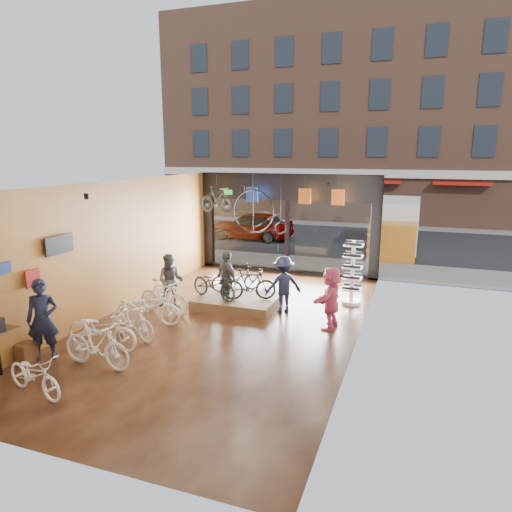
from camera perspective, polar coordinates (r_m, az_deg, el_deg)
The scene contains 35 objects.
ground_plane at distance 12.59m, azimuth -3.74°, elevation -8.59°, with size 7.00×12.00×0.04m, color black.
ceiling at distance 11.75m, azimuth -4.02°, elevation 9.14°, with size 7.00×12.00×0.04m, color black.
wall_left at distance 13.78m, azimuth -17.43°, elevation 1.06°, with size 0.04×12.00×3.80m, color #AA6F2B.
wall_right at distance 11.13m, azimuth 13.00°, elevation -1.38°, with size 0.04×12.00×3.80m, color beige.
wall_back at distance 7.17m, azimuth -23.67°, elevation -10.11°, with size 7.00×0.04×3.80m, color beige.
storefront at distance 17.59m, azimuth 3.93°, elevation 4.05°, with size 7.00×0.26×3.80m, color black, non-canonical shape.
exit_sign at distance 18.14m, azimuth -3.50°, elevation 7.97°, with size 0.35×0.06×0.18m, color #198C26.
street_road at distance 26.57m, azimuth 9.16°, elevation 2.70°, with size 30.00×18.00×0.02m, color black.
sidewalk_near at distance 19.09m, azimuth 4.83°, elevation -0.91°, with size 30.00×2.40×0.12m, color slate.
sidewalk_far at distance 30.45m, azimuth 10.57°, elevation 4.05°, with size 30.00×2.00×0.12m, color slate.
opposite_building at distance 32.68m, azimuth 11.82°, elevation 16.79°, with size 26.00×5.00×14.00m, color brown.
street_car at distance 24.53m, azimuth -0.56°, elevation 3.84°, with size 1.78×4.43×1.51m, color gray.
box_truck at distance 22.02m, azimuth 16.98°, elevation 3.42°, with size 2.02×6.07×2.39m, color silver, non-canonical shape.
floor_bike_0 at distance 9.96m, azimuth -25.96°, elevation -13.19°, with size 0.55×1.57×0.83m, color silver.
floor_bike_1 at distance 10.58m, azimuth -19.33°, elevation -10.39°, with size 0.49×1.75×1.05m, color silver.
floor_bike_2 at distance 11.48m, azimuth -18.71°, elevation -8.72°, with size 0.64×1.85×0.97m, color silver.
floor_bike_3 at distance 11.87m, azimuth -15.24°, elevation -7.79°, with size 0.45×1.60×0.96m, color silver.
floor_bike_4 at distance 12.73m, azimuth -13.34°, elevation -6.29°, with size 0.63×1.81×0.95m, color silver.
floor_bike_5 at distance 13.47m, azimuth -11.45°, elevation -5.00°, with size 0.48×1.69×1.01m, color silver.
display_platform at distance 13.93m, azimuth -2.33°, elevation -5.69°, with size 2.40×1.80×0.30m, color #563222.
display_bike_left at distance 13.66m, azimuth -5.26°, elevation -3.49°, with size 0.60×1.71×0.90m, color black.
display_bike_mid at distance 13.47m, azimuth -0.83°, elevation -3.56°, with size 0.44×1.58×0.95m, color black.
display_bike_right at distance 14.37m, azimuth -2.51°, elevation -2.77°, with size 0.55×1.57×0.83m, color black.
customer_0 at distance 11.29m, azimuth -25.11°, elevation -7.22°, with size 0.68×0.45×1.87m, color #161C33.
customer_1 at distance 13.87m, azimuth -10.61°, elevation -3.09°, with size 0.80×0.62×1.64m, color #3F3F44.
customer_2 at distance 13.63m, azimuth -3.63°, elevation -2.94°, with size 1.02×0.43×1.75m, color #3F3F44.
customer_3 at distance 13.24m, azimuth 3.45°, elevation -3.60°, with size 1.07×0.62×1.66m, color #161C33.
customer_5 at distance 12.20m, azimuth 9.34°, elevation -5.16°, with size 1.55×0.50×1.68m, color #CC4C72.
sunglasses_rack at distance 14.23m, azimuth 11.96°, elevation -2.05°, with size 0.58×0.48×1.98m, color white, non-canonical shape.
wall_merch at distance 11.33m, azimuth -27.30°, elevation -5.42°, with size 0.40×2.40×2.60m, color navy, non-canonical shape.
penny_farthing at distance 16.02m, azimuth 0.71°, elevation 5.38°, with size 1.92×0.06×1.53m, color black, non-canonical shape.
hung_bike at distance 16.51m, azimuth -4.92°, elevation 7.04°, with size 0.45×1.58×0.95m, color black.
jersey_left at distance 17.05m, azimuth -0.49°, elevation 7.69°, with size 0.45×0.03×0.55m, color #1E3F99.
jersey_mid at distance 16.47m, azimuth 6.11°, elevation 7.44°, with size 0.45×0.03×0.55m, color #CC5919.
jersey_right at distance 16.24m, azimuth 10.21°, elevation 7.24°, with size 0.45×0.03×0.55m, color #CC5919.
Camera 1 is at (4.69, -10.75, 4.56)m, focal length 32.00 mm.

